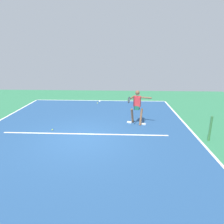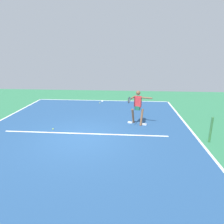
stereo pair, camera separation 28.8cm
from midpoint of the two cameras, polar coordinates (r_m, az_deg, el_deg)
ground_plane at (r=8.60m, az=-7.68°, el=-7.40°), size 22.34×22.34×0.00m
court_surface at (r=8.60m, az=-7.68°, el=-7.39°), size 9.95×13.98×0.00m
court_line_baseline_near at (r=15.11m, az=-2.20°, el=3.36°), size 9.95×0.10×0.01m
court_line_sideline_left at (r=8.99m, az=25.04°, el=-7.79°), size 0.10×13.98×0.01m
court_line_service at (r=9.00m, az=-7.08°, el=-6.23°), size 7.46×0.10×0.01m
court_line_centre_mark at (r=14.92m, az=-2.29°, el=3.18°), size 0.10×0.30×0.01m
net_post at (r=8.93m, az=27.56°, el=-4.61°), size 0.09×0.09×1.07m
tennis_player at (r=9.87m, az=8.27°, el=1.90°), size 1.18×1.21×1.75m
tennis_ball_by_baseline at (r=9.75m, az=-15.92°, el=-4.74°), size 0.07×0.07×0.07m
tennis_ball_near_player at (r=14.25m, az=-2.97°, el=2.65°), size 0.07×0.07×0.07m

